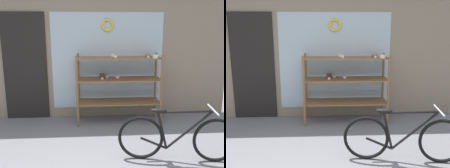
{
  "view_description": "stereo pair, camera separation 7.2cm",
  "coord_description": "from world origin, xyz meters",
  "views": [
    {
      "loc": [
        -0.06,
        -2.61,
        1.79
      ],
      "look_at": [
        0.19,
        1.01,
        0.98
      ],
      "focal_mm": 40.0,
      "sensor_mm": 36.0,
      "label": 1
    },
    {
      "loc": [
        0.01,
        -2.62,
        1.79
      ],
      "look_at": [
        0.19,
        1.01,
        0.98
      ],
      "focal_mm": 40.0,
      "sensor_mm": 36.0,
      "label": 2
    }
  ],
  "objects": [
    {
      "name": "storefront_facade",
      "position": [
        -0.04,
        2.39,
        1.58
      ],
      "size": [
        5.35,
        0.13,
        3.24
      ],
      "color": "gray",
      "rests_on": "ground_plane"
    },
    {
      "name": "display_case",
      "position": [
        0.4,
        2.01,
        0.82
      ],
      "size": [
        1.59,
        0.5,
        1.34
      ],
      "color": "brown",
      "rests_on": "ground_plane"
    },
    {
      "name": "bicycle",
      "position": [
        1.05,
        0.47,
        0.34
      ],
      "size": [
        1.63,
        0.46,
        0.76
      ],
      "rotation": [
        0.0,
        0.0,
        -0.15
      ],
      "color": "black",
      "rests_on": "ground_plane"
    }
  ]
}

